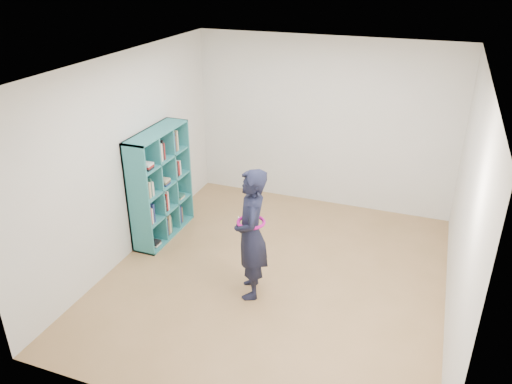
% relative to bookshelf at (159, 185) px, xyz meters
% --- Properties ---
extents(floor, '(4.50, 4.50, 0.00)m').
position_rel_bookshelf_xyz_m(floor, '(1.85, -0.44, -0.75)').
color(floor, olive).
rests_on(floor, ground).
extents(ceiling, '(4.50, 4.50, 0.00)m').
position_rel_bookshelf_xyz_m(ceiling, '(1.85, -0.44, 1.85)').
color(ceiling, white).
rests_on(ceiling, wall_back).
extents(wall_left, '(0.02, 4.50, 2.60)m').
position_rel_bookshelf_xyz_m(wall_left, '(-0.15, -0.44, 0.55)').
color(wall_left, silver).
rests_on(wall_left, floor).
extents(wall_right, '(0.02, 4.50, 2.60)m').
position_rel_bookshelf_xyz_m(wall_right, '(3.85, -0.44, 0.55)').
color(wall_right, silver).
rests_on(wall_right, floor).
extents(wall_back, '(4.00, 0.02, 2.60)m').
position_rel_bookshelf_xyz_m(wall_back, '(1.85, 1.81, 0.55)').
color(wall_back, silver).
rests_on(wall_back, floor).
extents(wall_front, '(4.00, 0.02, 2.60)m').
position_rel_bookshelf_xyz_m(wall_front, '(1.85, -2.69, 0.55)').
color(wall_front, silver).
rests_on(wall_front, floor).
extents(bookshelf, '(0.34, 1.16, 1.55)m').
position_rel_bookshelf_xyz_m(bookshelf, '(0.00, 0.00, 0.00)').
color(bookshelf, teal).
rests_on(bookshelf, floor).
extents(person, '(0.55, 0.67, 1.57)m').
position_rel_bookshelf_xyz_m(person, '(1.68, -0.85, 0.03)').
color(person, black).
rests_on(person, floor).
extents(smartphone, '(0.06, 0.08, 0.13)m').
position_rel_bookshelf_xyz_m(smartphone, '(1.51, -0.81, 0.13)').
color(smartphone, silver).
rests_on(smartphone, person).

